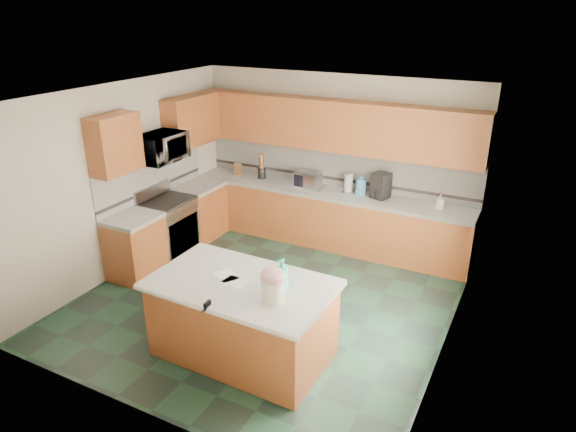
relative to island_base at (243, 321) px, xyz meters
The scene contains 52 objects.
floor 1.21m from the island_base, 106.78° to the left, with size 4.60×4.60×0.00m, color black.
ceiling 2.54m from the island_base, 106.78° to the left, with size 4.60×4.60×0.00m, color white.
wall_back 3.54m from the island_base, 95.48° to the left, with size 4.60×0.04×2.70m, color beige.
wall_front 1.58m from the island_base, 104.77° to the right, with size 4.60×0.04×2.70m, color beige.
wall_left 3.00m from the island_base, 157.76° to the left, with size 0.04×4.60×2.70m, color beige.
wall_right 2.45m from the island_base, 28.49° to the left, with size 0.04×4.60×2.70m, color beige.
back_base_cab 3.10m from the island_base, 96.04° to the left, with size 4.60×0.60×0.86m, color #5F2D13.
back_countertop 3.13m from the island_base, 96.04° to the left, with size 4.60×0.64×0.06m, color white.
back_upper_cab 3.57m from the island_base, 95.79° to the left, with size 4.60×0.33×0.78m, color #5F2D13.
back_backsplash 3.48m from the island_base, 95.53° to the left, with size 4.60×0.02×0.63m, color silver.
back_accent_band 3.43m from the island_base, 95.54° to the left, with size 4.60×0.01×0.05m, color black.
left_base_cab_rear 3.32m from the island_base, 134.44° to the left, with size 0.60×0.82×0.86m, color #5F2D13.
left_counter_rear 3.35m from the island_base, 134.44° to the left, with size 0.64×0.82×0.06m, color white.
left_base_cab_front 2.47m from the island_base, 160.10° to the left, with size 0.60×0.72×0.86m, color #5F2D13.
left_counter_front 2.52m from the island_base, 160.10° to the left, with size 0.64×0.72×0.06m, color white.
left_backsplash 3.19m from the island_base, 148.02° to the left, with size 0.02×2.30×0.63m, color silver.
left_accent_band 3.14m from the island_base, 147.97° to the left, with size 0.01×2.30×0.05m, color black.
left_upper_cab_rear 3.82m from the island_base, 134.47° to the left, with size 0.33×1.09×0.78m, color #5F2D13.
left_upper_cab_front 3.01m from the island_base, 161.11° to the left, with size 0.33×0.72×0.78m, color #5F2D13.
range_body 2.81m from the island_base, 145.78° to the left, with size 0.60×0.76×0.88m, color #B7B7BC.
range_oven_door 2.58m from the island_base, 142.16° to the left, with size 0.02×0.68×0.55m, color black.
range_cooktop 2.85m from the island_base, 145.78° to the left, with size 0.62×0.78×0.04m, color black.
range_handle 2.58m from the island_base, 141.74° to the left, with size 0.02×0.02×0.66m, color #B7B7BC.
range_backguard 3.09m from the island_base, 148.55° to the left, with size 0.06×0.76×0.18m, color #B7B7BC.
microwave 3.10m from the island_base, 145.78° to the left, with size 0.73×0.50×0.41m, color #B7B7BC.
island_base is the anchor object (origin of this frame).
island_top 0.46m from the island_base, ahead, with size 1.95×1.16×0.06m, color white.
island_bullnose 0.74m from the island_base, 90.00° to the right, with size 0.06×0.06×1.95m, color white.
treat_jar 0.80m from the island_base, 19.61° to the right, with size 0.23×0.23×0.24m, color #EFE6CD.
treat_jar_lid 0.93m from the island_base, 19.61° to the right, with size 0.25×0.25×0.16m, color pink.
treat_jar_knob 0.97m from the island_base, 19.61° to the right, with size 0.03×0.03×0.08m, color tan.
treat_jar_knob_end_l 0.95m from the island_base, 21.32° to the right, with size 0.04×0.04×0.04m, color tan.
treat_jar_knob_end_r 0.99m from the island_base, 18.14° to the right, with size 0.04×0.04×0.04m, color tan.
soap_bottle_island 0.81m from the island_base, ahead, with size 0.13×0.14×0.35m, color #24B996.
paper_sheet_a 0.50m from the island_base, 151.76° to the right, with size 0.26×0.20×0.00m, color white.
paper_sheet_b 0.54m from the island_base, 167.60° to the left, with size 0.27×0.20×0.00m, color white.
clamp_body 0.75m from the island_base, 94.25° to the right, with size 0.03×0.10×0.09m, color black.
clamp_handle 0.78m from the island_base, 93.85° to the right, with size 0.02×0.02×0.07m, color black.
knife_block 3.78m from the island_base, 123.00° to the left, with size 0.11×0.09×0.21m, color #472814.
utensil_crock 3.58m from the island_base, 116.34° to the left, with size 0.14×0.14×0.17m, color black.
utensil_bundle 3.62m from the island_base, 116.34° to the left, with size 0.08×0.08×0.25m, color #472814.
toaster_oven 3.26m from the island_base, 102.48° to the left, with size 0.41×0.28×0.23m, color #B7B7BC.
toaster_oven_door 3.14m from the island_base, 103.00° to the left, with size 0.37×0.01×0.19m, color black.
paper_towel 3.24m from the island_base, 90.19° to the left, with size 0.13×0.13×0.29m, color white.
paper_towel_base 3.22m from the island_base, 90.19° to the left, with size 0.19×0.19×0.01m, color #B7B7BC.
water_jug 3.21m from the island_base, 86.22° to the left, with size 0.16×0.16×0.26m, color #498ABF.
water_jug_neck 3.24m from the island_base, 86.22° to the left, with size 0.07×0.07×0.04m, color #498ABF.
coffee_maker 3.28m from the island_base, 80.66° to the left, with size 0.23×0.25×0.39m, color black.
coffee_carafe 3.20m from the island_base, 80.49° to the left, with size 0.16×0.16×0.16m, color black.
soap_bottle_back 3.49m from the island_base, 65.69° to the left, with size 0.10×0.10×0.22m, color white.
soap_back_cap 3.51m from the island_base, 65.69° to the left, with size 0.02×0.02×0.03m, color red.
window_light_proxy 2.40m from the island_base, 24.19° to the left, with size 0.02×1.40×1.10m, color white.
Camera 1 is at (2.95, -5.10, 3.66)m, focal length 32.00 mm.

